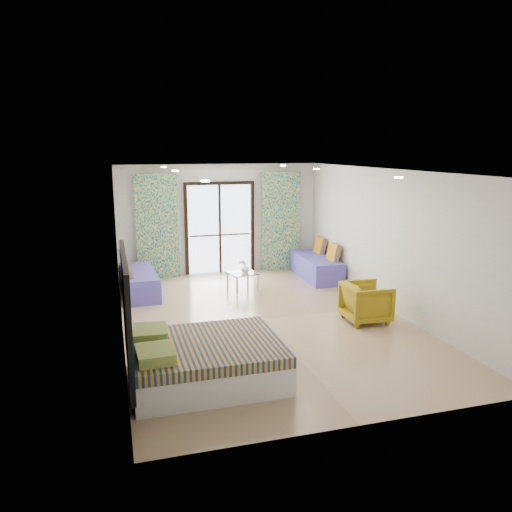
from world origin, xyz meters
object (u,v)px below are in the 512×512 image
object	(u,v)px
daybed_right	(317,266)
daybed_left	(138,281)
armchair	(366,300)
coffee_table	(242,274)
bed	(205,360)

from	to	relation	value
daybed_right	daybed_left	bearing A→B (deg)	-175.31
armchair	coffee_table	bearing A→B (deg)	33.09
coffee_table	armchair	size ratio (longest dim) A/B	0.87
bed	coffee_table	xyz separation A→B (m)	(1.61, 4.17, 0.06)
bed	daybed_right	world-z (taller)	daybed_right
daybed_left	armchair	world-z (taller)	daybed_left
coffee_table	daybed_left	bearing A→B (deg)	173.41
coffee_table	armchair	distance (m)	3.10
armchair	daybed_left	bearing A→B (deg)	54.78
armchair	bed	bearing A→B (deg)	116.96
daybed_left	coffee_table	distance (m)	2.27
daybed_left	coffee_table	world-z (taller)	daybed_left
bed	coffee_table	world-z (taller)	bed
daybed_right	armchair	world-z (taller)	daybed_right
daybed_right	coffee_table	world-z (taller)	daybed_right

